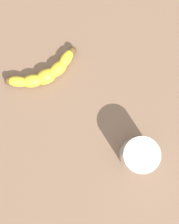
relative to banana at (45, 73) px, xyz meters
The scene contains 3 objects.
wooden_tabletop 19.43cm from the banana, 21.57° to the left, with size 120.00×120.00×3.00cm, color brown.
banana is the anchor object (origin of this frame).
smoothie_glass 33.05cm from the banana, 16.80° to the left, with size 8.88×8.88×10.23cm.
Camera 1 is at (6.88, -7.84, 84.85)cm, focal length 48.54 mm.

